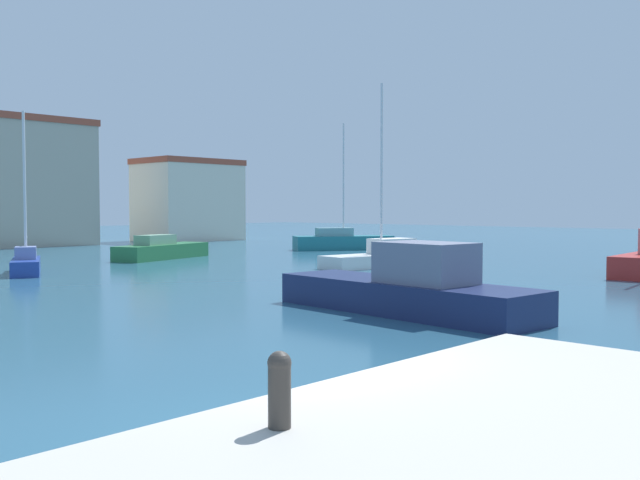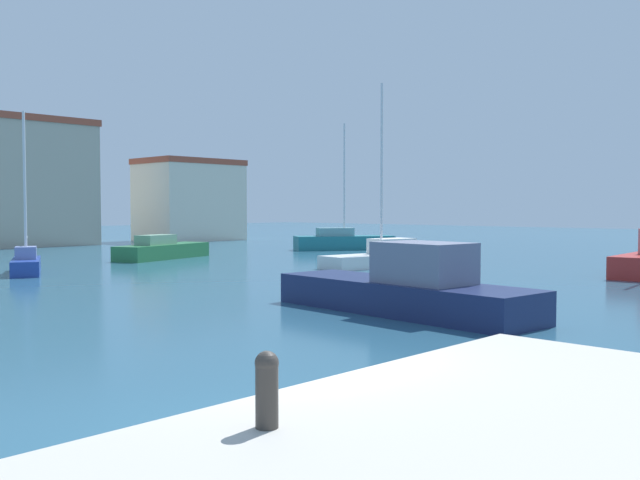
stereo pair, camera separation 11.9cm
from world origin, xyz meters
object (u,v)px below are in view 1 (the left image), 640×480
(sailboat_teal_inner_mooring, at_px, (342,241))
(motorboat_navy_far_right, at_px, (409,289))
(sailboat_white_behind_lamppost, at_px, (383,256))
(mooring_bollard, at_px, (279,386))
(sailboat_blue_center_channel, at_px, (26,262))
(motorboat_green_distant_east, at_px, (162,250))

(sailboat_teal_inner_mooring, height_order, motorboat_navy_far_right, sailboat_teal_inner_mooring)
(sailboat_white_behind_lamppost, distance_m, sailboat_teal_inner_mooring, 14.08)
(motorboat_navy_far_right, bearing_deg, mooring_bollard, -147.63)
(sailboat_teal_inner_mooring, relative_size, motorboat_navy_far_right, 1.06)
(sailboat_blue_center_channel, bearing_deg, sailboat_teal_inner_mooring, 4.79)
(motorboat_green_distant_east, bearing_deg, sailboat_blue_center_channel, -159.27)
(mooring_bollard, height_order, motorboat_navy_far_right, motorboat_navy_far_right)
(mooring_bollard, bearing_deg, motorboat_navy_far_right, 32.37)
(sailboat_blue_center_channel, height_order, motorboat_green_distant_east, sailboat_blue_center_channel)
(sailboat_white_behind_lamppost, relative_size, motorboat_green_distant_east, 1.32)
(sailboat_white_behind_lamppost, bearing_deg, mooring_bollard, -143.00)
(sailboat_teal_inner_mooring, height_order, motorboat_green_distant_east, sailboat_teal_inner_mooring)
(motorboat_green_distant_east, distance_m, motorboat_navy_far_right, 23.82)
(sailboat_blue_center_channel, xyz_separation_m, motorboat_green_distant_east, (9.33, 3.53, 0.00))
(sailboat_blue_center_channel, relative_size, sailboat_teal_inner_mooring, 0.82)
(sailboat_blue_center_channel, bearing_deg, mooring_bollard, -109.90)
(sailboat_blue_center_channel, distance_m, sailboat_teal_inner_mooring, 23.03)
(sailboat_white_behind_lamppost, bearing_deg, motorboat_green_distant_east, 110.33)
(motorboat_green_distant_east, bearing_deg, sailboat_white_behind_lamppost, -69.67)
(mooring_bollard, distance_m, sailboat_white_behind_lamppost, 29.55)
(mooring_bollard, xyz_separation_m, motorboat_navy_far_right, (11.80, 7.48, -0.81))
(mooring_bollard, relative_size, sailboat_blue_center_channel, 0.09)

